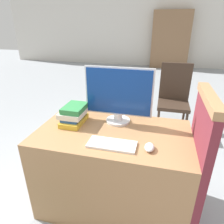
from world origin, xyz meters
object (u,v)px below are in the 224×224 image
mouse (149,147)px  book_stack (74,114)px  monitor (118,95)px  far_chair (174,96)px  keyboard (112,144)px

mouse → book_stack: (-0.65, 0.25, 0.06)m
monitor → book_stack: size_ratio=2.13×
book_stack → far_chair: (0.88, 1.53, -0.28)m
monitor → far_chair: bearing=69.6°
keyboard → far_chair: bearing=74.7°
keyboard → mouse: 0.26m
monitor → book_stack: 0.41m
keyboard → far_chair: 1.87m
book_stack → far_chair: size_ratio=0.26×
keyboard → far_chair: size_ratio=0.34×
monitor → book_stack: bearing=-162.8°
keyboard → far_chair: far_chair is taller
mouse → book_stack: bearing=159.1°
keyboard → mouse: (0.26, 0.01, 0.01)m
book_stack → monitor: bearing=17.2°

